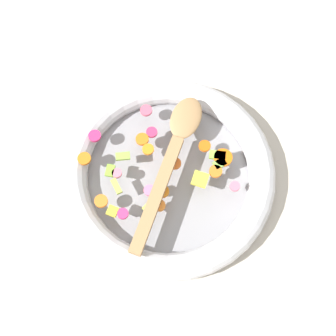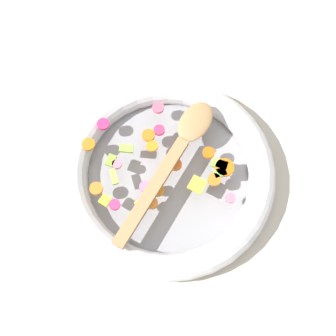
# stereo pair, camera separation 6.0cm
# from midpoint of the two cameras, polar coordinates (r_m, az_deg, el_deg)

# --- Properties ---
(ground_plane) EXTENTS (4.00, 4.00, 0.00)m
(ground_plane) POSITION_cam_midpoint_polar(r_m,az_deg,el_deg) (0.89, 1.90, -1.35)
(ground_plane) COLOR beige
(skillet) EXTENTS (0.40, 0.40, 0.05)m
(skillet) POSITION_cam_midpoint_polar(r_m,az_deg,el_deg) (0.87, 1.95, -0.85)
(skillet) COLOR gray
(skillet) RESTS_ON ground_plane
(chopped_vegetables) EXTENTS (0.30, 0.24, 0.01)m
(chopped_vegetables) POSITION_cam_midpoint_polar(r_m,az_deg,el_deg) (0.84, 1.06, 0.09)
(chopped_vegetables) COLOR orange
(chopped_vegetables) RESTS_ON skillet
(wooden_spoon) EXTENTS (0.08, 0.32, 0.01)m
(wooden_spoon) POSITION_cam_midpoint_polar(r_m,az_deg,el_deg) (0.84, 2.81, 1.41)
(wooden_spoon) COLOR #A87F51
(wooden_spoon) RESTS_ON chopped_vegetables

